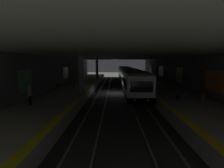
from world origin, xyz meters
The scene contains 20 objects.
ground_plane centered at (0.00, 0.00, 0.00)m, with size 120.00×120.00×0.00m, color #2D302D.
track_left centered at (0.00, -2.20, 0.08)m, with size 60.00×1.53×0.16m.
track_right centered at (0.00, 2.20, 0.08)m, with size 60.00×1.53×0.16m.
platform_left centered at (0.00, -6.55, 0.53)m, with size 60.00×5.30×1.06m.
platform_right centered at (0.00, 6.55, 0.53)m, with size 60.00×5.30×1.06m.
wall_left centered at (0.04, -9.45, 2.80)m, with size 60.00×0.56×5.60m.
wall_right centered at (0.03, 9.45, 2.80)m, with size 60.00×0.56×5.60m.
ceiling_slab centered at (0.00, 0.00, 5.80)m, with size 60.00×19.40×0.40m.
pillar_near centered at (-6.80, 4.35, 3.33)m, with size 0.56×0.56×4.55m.
pillar_far centered at (12.11, 4.35, 3.33)m, with size 0.56×0.56×4.55m.
metro_train centered at (9.95, -2.20, 2.03)m, with size 40.30×2.83×3.49m.
bench_left_mid centered at (-7.62, -8.53, 1.57)m, with size 1.70×0.47×0.86m.
bench_left_far centered at (14.96, -8.53, 1.57)m, with size 1.70×0.47×0.86m.
bench_right_near centered at (-2.06, 8.53, 1.57)m, with size 1.70×0.47×0.86m.
bench_right_mid centered at (15.17, 8.53, 1.57)m, with size 1.70×0.47×0.86m.
person_waiting_near centered at (0.27, 6.10, 1.94)m, with size 0.60×0.23×1.65m.
person_walking_mid centered at (-12.35, 7.74, 1.96)m, with size 0.60×0.23×1.68m.
suitcase_rolling centered at (-9.81, -5.91, 1.37)m, with size 0.36×0.27×0.93m.
backpack_on_floor centered at (-0.80, 6.63, 1.25)m, with size 0.30×0.20×0.40m.
trash_bin centered at (-10.88, -7.80, 1.48)m, with size 0.44×0.44×0.85m.
Camera 1 is at (-27.45, 0.40, 4.73)m, focal length 28.68 mm.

